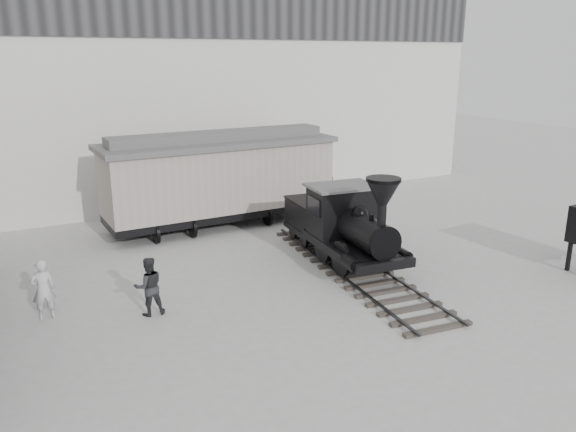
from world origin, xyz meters
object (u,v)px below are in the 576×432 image
boxcar (220,177)px  visitor_b (149,286)px  visitor_a (43,289)px  locomotive (345,229)px

boxcar → visitor_b: bearing=-126.0°
visitor_a → locomotive: bearing=175.2°
visitor_a → visitor_b: visitor_a is taller
locomotive → boxcar: boxcar is taller
visitor_b → boxcar: bearing=-121.8°
boxcar → visitor_a: (-7.84, -6.23, -1.29)m
locomotive → visitor_a: bearing=-175.9°
boxcar → visitor_b: 9.10m
boxcar → visitor_a: bearing=-142.7°
locomotive → boxcar: size_ratio=1.00×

